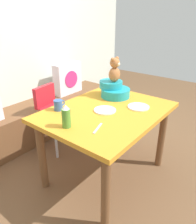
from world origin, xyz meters
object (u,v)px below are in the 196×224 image
Objects in this scene: teddy_bear at (115,70)px; infant_seat_teal at (114,90)px; dining_table at (106,121)px; ketchup_bottle at (66,117)px; coffee_mug at (59,105)px; highchair at (54,110)px; dinner_plate_near at (138,107)px; dinner_plate_far at (105,110)px; pillow_floral_right at (68,78)px.

infant_seat_teal is at bearing 90.00° from teddy_bear.
ketchup_bottle is at bearing 173.72° from dining_table.
teddy_bear reaches higher than coffee_mug.
highchair reaches higher than dinner_plate_near.
coffee_mug is (0.18, 0.29, -0.04)m from ketchup_bottle.
dinner_plate_near is at bearing -37.66° from dinner_plate_far.
pillow_floral_right is at bearing 45.62° from ketchup_bottle.
dinner_plate_far is (-0.05, -0.77, 0.22)m from highchair.
dining_table is at bearing -155.70° from teddy_bear.
pillow_floral_right is at bearing 33.10° from highchair.
coffee_mug reaches higher than dinner_plate_far.
ketchup_bottle is at bearing -172.67° from infant_seat_teal.
dinner_plate_far is (0.24, -0.34, -0.04)m from coffee_mug.
pillow_floral_right is 0.78m from highchair.
infant_seat_teal is 1.32× the size of teddy_bear.
teddy_bear is at bearing -63.29° from highchair.
ketchup_bottle reaches higher than dinner_plate_near.
pillow_floral_right is at bearing 72.79° from dinner_plate_near.
dinner_plate_near is (0.68, -0.25, -0.08)m from ketchup_bottle.
dinner_plate_near is (0.50, -0.54, -0.04)m from coffee_mug.
ketchup_bottle is 0.73m from dinner_plate_near.
infant_seat_teal is at bearing -63.27° from highchair.
infant_seat_teal is at bearing -17.53° from coffee_mug.
pillow_floral_right is at bearing 42.22° from coffee_mug.
dinner_plate_near is (-0.10, -0.35, -0.07)m from infant_seat_teal.
pillow_floral_right is 2.20× the size of dinner_plate_near.
teddy_bear reaches higher than dinner_plate_near.
ketchup_bottle reaches higher than coffee_mug.
teddy_bear is 0.45m from dinner_plate_near.
pillow_floral_right is at bearing 60.89° from dining_table.
pillow_floral_right is 2.20× the size of dinner_plate_far.
dinner_plate_far is at bearing -120.00° from pillow_floral_right.
dinner_plate_near is (0.21, -0.97, 0.22)m from highchair.
dining_table is 5.86× the size of dinner_plate_near.
coffee_mug is at bearing 128.45° from dining_table.
highchair is at bearing 102.25° from dinner_plate_near.
teddy_bear is at bearing -107.58° from pillow_floral_right.
dinner_plate_near is (-0.43, -1.38, 0.07)m from pillow_floral_right.
ketchup_bottle is (-1.11, -1.13, 0.15)m from pillow_floral_right.
highchair is 0.85m from teddy_bear.
highchair is 3.95× the size of dinner_plate_far.
highchair is 2.39× the size of infant_seat_teal.
teddy_bear reaches higher than infant_seat_teal.
pillow_floral_right is at bearing 72.42° from teddy_bear.
highchair is (0.02, 0.77, -0.11)m from dining_table.
teddy_bear reaches higher than highchair.
ketchup_bottle reaches higher than infant_seat_teal.
ketchup_bottle reaches higher than pillow_floral_right.
dinner_plate_far reaches higher than dining_table.
teddy_bear is 1.35× the size of ketchup_bottle.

